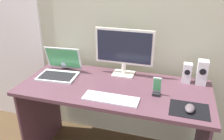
{
  "coord_description": "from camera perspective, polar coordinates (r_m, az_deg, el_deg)",
  "views": [
    {
      "loc": [
        0.44,
        -1.52,
        1.6
      ],
      "look_at": [
        -0.01,
        -0.02,
        0.9
      ],
      "focal_mm": 37.12,
      "sensor_mm": 36.0,
      "label": 1
    }
  ],
  "objects": [
    {
      "name": "mouse",
      "position": [
        1.57,
        18.62,
        -8.95
      ],
      "size": [
        0.07,
        0.11,
        0.04
      ],
      "primitive_type": "ellipsoid",
      "rotation": [
        0.0,
        0.0,
        -0.1
      ],
      "color": "#584C50",
      "rests_on": "mousepad"
    },
    {
      "name": "speaker_right",
      "position": [
        1.92,
        21.3,
        -0.58
      ],
      "size": [
        0.08,
        0.08,
        0.2
      ],
      "color": "silver",
      "rests_on": "desk"
    },
    {
      "name": "wall_back",
      "position": [
        2.01,
        3.93,
        13.98
      ],
      "size": [
        6.0,
        0.04,
        2.5
      ],
      "primitive_type": "cube",
      "color": "#B5B89A",
      "rests_on": "ground_plane"
    },
    {
      "name": "desk",
      "position": [
        1.87,
        0.52,
        -8.21
      ],
      "size": [
        1.46,
        0.65,
        0.76
      ],
      "color": "#573642",
      "rests_on": "ground_plane"
    },
    {
      "name": "laptop",
      "position": [
        2.01,
        -12.78,
        0.01
      ],
      "size": [
        0.34,
        0.3,
        0.22
      ],
      "color": "white",
      "rests_on": "desk"
    },
    {
      "name": "phone_in_dock",
      "position": [
        1.69,
        10.98,
        -4.56
      ],
      "size": [
        0.06,
        0.05,
        0.14
      ],
      "color": "black",
      "rests_on": "desk"
    },
    {
      "name": "monitor",
      "position": [
        1.91,
        2.98,
        4.93
      ],
      "size": [
        0.49,
        0.14,
        0.4
      ],
      "color": "white",
      "rests_on": "desk"
    },
    {
      "name": "mousepad",
      "position": [
        1.6,
        18.48,
        -9.22
      ],
      "size": [
        0.25,
        0.2,
        0.0
      ],
      "primitive_type": "cube",
      "color": "black",
      "rests_on": "desk"
    },
    {
      "name": "keyboard_external",
      "position": [
        1.63,
        -0.32,
        -7.06
      ],
      "size": [
        0.39,
        0.13,
        0.01
      ],
      "primitive_type": "cube",
      "rotation": [
        0.0,
        0.0,
        -0.01
      ],
      "color": "white",
      "rests_on": "desk"
    },
    {
      "name": "speaker_near_monitor",
      "position": [
        1.92,
        17.99,
        -0.7
      ],
      "size": [
        0.07,
        0.06,
        0.16
      ],
      "color": "white",
      "rests_on": "desk"
    },
    {
      "name": "door_left",
      "position": [
        2.61,
        -24.77,
        8.83
      ],
      "size": [
        0.82,
        0.02,
        2.02
      ],
      "primitive_type": "cube",
      "color": "white",
      "rests_on": "ground_plane"
    },
    {
      "name": "fishbowl",
      "position": [
        2.15,
        -11.25,
        2.35
      ],
      "size": [
        0.14,
        0.14,
        0.14
      ],
      "primitive_type": "sphere",
      "color": "silver",
      "rests_on": "desk"
    }
  ]
}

